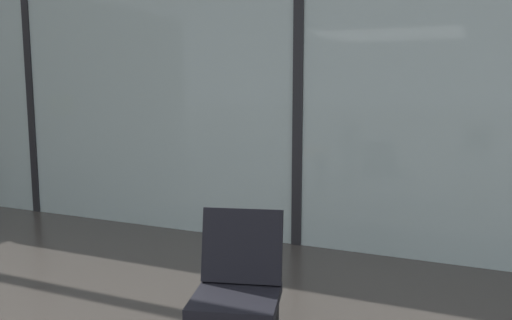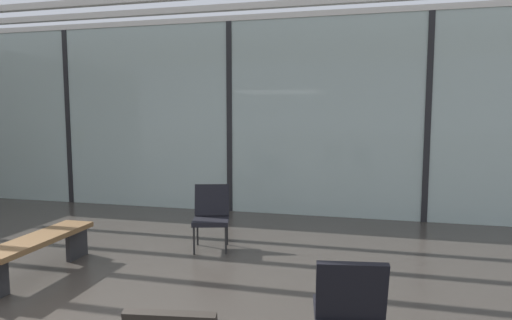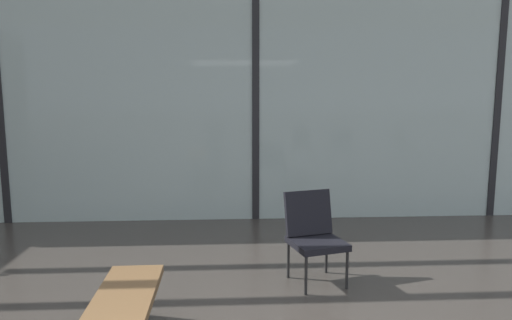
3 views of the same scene
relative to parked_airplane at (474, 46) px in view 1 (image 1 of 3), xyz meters
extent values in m
cube|color=#A3B7B2|center=(-1.41, -4.99, -0.48)|extent=(14.00, 0.08, 3.55)
cube|color=black|center=(-4.91, -4.99, -0.48)|extent=(0.10, 0.12, 3.55)
cube|color=black|center=(-1.41, -4.99, -0.48)|extent=(0.10, 0.12, 3.55)
ellipsoid|color=silver|center=(0.33, 0.00, 0.00)|extent=(12.38, 4.50, 4.50)
sphere|color=#9D9DA0|center=(-5.37, 0.00, 0.00)|extent=(2.47, 2.47, 2.47)
sphere|color=black|center=(-3.08, -2.07, 0.34)|extent=(0.28, 0.28, 0.28)
sphere|color=black|center=(-2.18, -2.07, 0.34)|extent=(0.28, 0.28, 0.28)
sphere|color=black|center=(-1.28, -2.07, 0.34)|extent=(0.28, 0.28, 0.28)
sphere|color=black|center=(-0.38, -2.07, 0.34)|extent=(0.28, 0.28, 0.28)
cube|color=black|center=(-0.95, -7.37, -1.85)|extent=(0.59, 0.59, 0.06)
cube|color=black|center=(-1.01, -7.17, -1.60)|extent=(0.50, 0.26, 0.44)
cylinder|color=black|center=(-1.21, -7.23, -2.06)|extent=(0.03, 0.03, 0.37)
camera|label=1|loc=(0.29, -9.91, -0.65)|focal=36.98mm
camera|label=2|loc=(1.05, -12.88, -0.39)|focal=30.59mm
camera|label=3|loc=(-1.78, -11.69, -0.39)|focal=33.19mm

